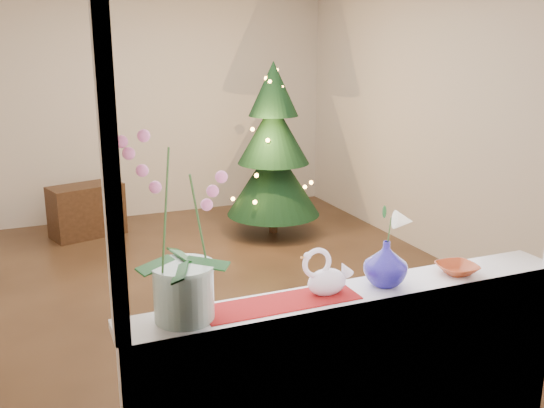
% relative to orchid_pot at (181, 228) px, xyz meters
% --- Properties ---
extents(ground, '(5.00, 5.00, 0.00)m').
position_rel_orchid_pot_xyz_m(ground, '(0.81, 2.36, -1.31)').
color(ground, '#322014').
rests_on(ground, ground).
extents(wall_back, '(4.50, 0.10, 2.70)m').
position_rel_orchid_pot_xyz_m(wall_back, '(0.81, 4.86, 0.04)').
color(wall_back, beige).
rests_on(wall_back, ground).
extents(wall_front, '(4.50, 0.10, 2.70)m').
position_rel_orchid_pot_xyz_m(wall_front, '(0.81, -0.14, 0.04)').
color(wall_front, beige).
rests_on(wall_front, ground).
extents(wall_right, '(0.10, 5.00, 2.70)m').
position_rel_orchid_pot_xyz_m(wall_right, '(3.06, 2.36, 0.04)').
color(wall_right, beige).
rests_on(wall_right, ground).
extents(window_apron, '(2.20, 0.08, 0.88)m').
position_rel_orchid_pot_xyz_m(window_apron, '(0.81, -0.10, -0.87)').
color(window_apron, white).
rests_on(window_apron, ground).
extents(windowsill, '(2.20, 0.26, 0.04)m').
position_rel_orchid_pot_xyz_m(windowsill, '(0.81, -0.01, -0.41)').
color(windowsill, white).
rests_on(windowsill, window_apron).
extents(window_frame, '(2.22, 0.06, 1.60)m').
position_rel_orchid_pot_xyz_m(window_frame, '(0.81, -0.11, 0.39)').
color(window_frame, white).
rests_on(window_frame, windowsill).
extents(runner, '(0.70, 0.20, 0.01)m').
position_rel_orchid_pot_xyz_m(runner, '(0.43, -0.01, -0.39)').
color(runner, maroon).
rests_on(runner, windowsill).
extents(orchid_pot, '(0.34, 0.34, 0.78)m').
position_rel_orchid_pot_xyz_m(orchid_pot, '(0.00, 0.00, 0.00)').
color(orchid_pot, silver).
rests_on(orchid_pot, windowsill).
extents(swan, '(0.27, 0.19, 0.21)m').
position_rel_orchid_pot_xyz_m(swan, '(0.65, -0.00, -0.28)').
color(swan, white).
rests_on(swan, windowsill).
extents(blue_vase, '(0.31, 0.31, 0.25)m').
position_rel_orchid_pot_xyz_m(blue_vase, '(0.96, -0.01, -0.27)').
color(blue_vase, navy).
rests_on(blue_vase, windowsill).
extents(lily, '(0.14, 0.08, 0.18)m').
position_rel_orchid_pot_xyz_m(lily, '(0.96, -0.01, -0.05)').
color(lily, white).
rests_on(lily, blue_vase).
extents(paperweight, '(0.09, 0.09, 0.08)m').
position_rel_orchid_pot_xyz_m(paperweight, '(0.97, -0.04, -0.35)').
color(paperweight, white).
rests_on(paperweight, windowsill).
extents(amber_dish, '(0.18, 0.18, 0.04)m').
position_rel_orchid_pot_xyz_m(amber_dish, '(1.36, -0.03, -0.37)').
color(amber_dish, maroon).
rests_on(amber_dish, windowsill).
extents(xmas_tree, '(1.31, 1.31, 1.83)m').
position_rel_orchid_pot_xyz_m(xmas_tree, '(1.92, 3.60, -0.39)').
color(xmas_tree, black).
rests_on(xmas_tree, ground).
extents(side_table, '(0.82, 0.56, 0.56)m').
position_rel_orchid_pot_xyz_m(side_table, '(0.04, 4.27, -1.03)').
color(side_table, black).
rests_on(side_table, ground).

